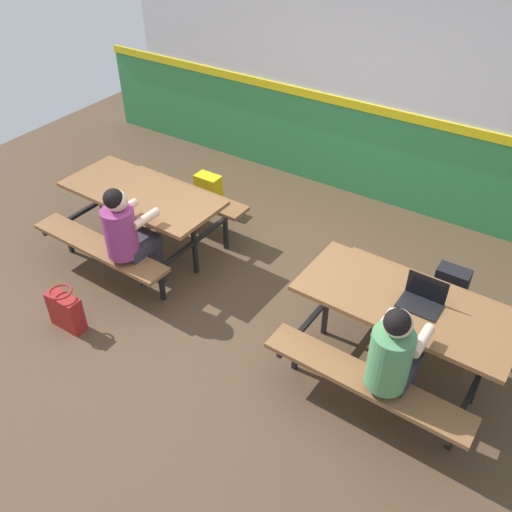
% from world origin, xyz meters
% --- Properties ---
extents(ground_plane, '(10.00, 10.00, 0.02)m').
position_xyz_m(ground_plane, '(0.00, 0.00, -0.01)').
color(ground_plane, '#4C3826').
extents(accent_backdrop, '(8.00, 0.14, 2.60)m').
position_xyz_m(accent_backdrop, '(0.00, 2.61, 1.25)').
color(accent_backdrop, '#338C4C').
rests_on(accent_backdrop, ground).
extents(picnic_table_left, '(1.73, 1.60, 0.74)m').
position_xyz_m(picnic_table_left, '(-1.43, 0.23, 0.57)').
color(picnic_table_left, brown).
rests_on(picnic_table_left, ground).
extents(picnic_table_right, '(1.73, 1.60, 0.74)m').
position_xyz_m(picnic_table_right, '(1.43, 0.13, 0.57)').
color(picnic_table_right, brown).
rests_on(picnic_table_right, ground).
extents(student_nearer, '(0.37, 0.53, 1.21)m').
position_xyz_m(student_nearer, '(-1.08, -0.34, 0.71)').
color(student_nearer, '#2D2D38').
rests_on(student_nearer, ground).
extents(student_further, '(0.37, 0.53, 1.21)m').
position_xyz_m(student_further, '(1.55, -0.43, 0.71)').
color(student_further, '#2D2D38').
rests_on(student_further, ground).
extents(laptop_dark, '(0.33, 0.23, 0.22)m').
position_xyz_m(laptop_dark, '(1.54, 0.17, 0.79)').
color(laptop_dark, black).
rests_on(laptop_dark, picnic_table_right).
extents(backpack_dark, '(0.30, 0.22, 0.44)m').
position_xyz_m(backpack_dark, '(1.58, 1.13, 0.22)').
color(backpack_dark, black).
rests_on(backpack_dark, ground).
extents(tote_bag_bright, '(0.34, 0.21, 0.43)m').
position_xyz_m(tote_bag_bright, '(-1.26, -1.06, 0.19)').
color(tote_bag_bright, maroon).
rests_on(tote_bag_bright, ground).
extents(satchel_spare, '(0.30, 0.22, 0.44)m').
position_xyz_m(satchel_spare, '(-1.39, 1.28, 0.22)').
color(satchel_spare, yellow).
rests_on(satchel_spare, ground).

